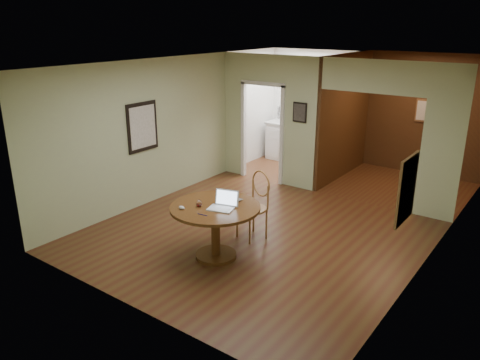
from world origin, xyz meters
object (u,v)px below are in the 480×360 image
Objects in this scene: dining_table at (215,219)px; closed_laptop at (230,199)px; open_laptop at (224,204)px; chair at (255,201)px.

closed_laptop is (0.02, 0.32, 0.23)m from dining_table.
closed_laptop is at bearing 96.01° from open_laptop.
chair is at bearing 96.35° from closed_laptop.
open_laptop is at bearing 6.07° from dining_table.
dining_table is 0.31m from open_laptop.
closed_laptop is (-0.06, -0.59, 0.21)m from chair.
dining_table is 3.24× the size of open_laptop.
dining_table is 0.92m from chair.
chair is 3.30× the size of closed_laptop.
chair is at bearing 78.49° from open_laptop.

